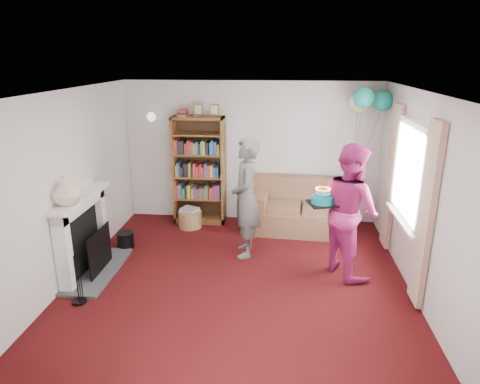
# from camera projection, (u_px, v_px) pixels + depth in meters

# --- Properties ---
(ground) EXTENTS (5.00, 5.00, 0.00)m
(ground) POSITION_uv_depth(u_px,v_px,m) (237.00, 286.00, 5.65)
(ground) COLOR #32070B
(ground) RESTS_ON ground
(wall_back) EXTENTS (4.50, 0.02, 2.50)m
(wall_back) POSITION_uv_depth(u_px,v_px,m) (251.00, 152.00, 7.65)
(wall_back) COLOR silver
(wall_back) RESTS_ON ground
(wall_left) EXTENTS (0.02, 5.00, 2.50)m
(wall_left) POSITION_uv_depth(u_px,v_px,m) (62.00, 191.00, 5.47)
(wall_left) COLOR silver
(wall_left) RESTS_ON ground
(wall_right) EXTENTS (0.02, 5.00, 2.50)m
(wall_right) POSITION_uv_depth(u_px,v_px,m) (426.00, 202.00, 5.06)
(wall_right) COLOR silver
(wall_right) RESTS_ON ground
(ceiling) EXTENTS (4.50, 5.00, 0.01)m
(ceiling) POSITION_uv_depth(u_px,v_px,m) (237.00, 92.00, 4.88)
(ceiling) COLOR white
(ceiling) RESTS_ON wall_back
(fireplace) EXTENTS (0.55, 1.80, 1.12)m
(fireplace) POSITION_uv_depth(u_px,v_px,m) (87.00, 238.00, 5.86)
(fireplace) COLOR #3F3F42
(fireplace) RESTS_ON ground
(window_bay) EXTENTS (0.14, 2.02, 2.20)m
(window_bay) POSITION_uv_depth(u_px,v_px,m) (407.00, 190.00, 5.65)
(window_bay) COLOR white
(window_bay) RESTS_ON ground
(wall_sconce) EXTENTS (0.16, 0.23, 0.16)m
(wall_sconce) POSITION_uv_depth(u_px,v_px,m) (151.00, 117.00, 7.47)
(wall_sconce) COLOR gold
(wall_sconce) RESTS_ON ground
(bookcase) EXTENTS (0.90, 0.42, 2.12)m
(bookcase) POSITION_uv_depth(u_px,v_px,m) (199.00, 171.00, 7.63)
(bookcase) COLOR #472B14
(bookcase) RESTS_ON ground
(sofa) EXTENTS (1.67, 0.89, 0.89)m
(sofa) POSITION_uv_depth(u_px,v_px,m) (301.00, 211.00, 7.43)
(sofa) COLOR brown
(sofa) RESTS_ON ground
(wicker_basket) EXTENTS (0.40, 0.40, 0.36)m
(wicker_basket) POSITION_uv_depth(u_px,v_px,m) (190.00, 218.00, 7.54)
(wicker_basket) COLOR #A27B4C
(wicker_basket) RESTS_ON ground
(person_striped) EXTENTS (0.49, 0.70, 1.80)m
(person_striped) POSITION_uv_depth(u_px,v_px,m) (246.00, 198.00, 6.29)
(person_striped) COLOR black
(person_striped) RESTS_ON ground
(person_magenta) EXTENTS (1.04, 1.11, 1.83)m
(person_magenta) POSITION_uv_depth(u_px,v_px,m) (350.00, 210.00, 5.76)
(person_magenta) COLOR #AA2264
(person_magenta) RESTS_ON ground
(birthday_cake) EXTENTS (0.35, 0.35, 0.22)m
(birthday_cake) POSITION_uv_depth(u_px,v_px,m) (322.00, 199.00, 5.65)
(birthday_cake) COLOR black
(birthday_cake) RESTS_ON ground
(balloons) EXTENTS (0.66, 0.71, 1.79)m
(balloons) POSITION_uv_depth(u_px,v_px,m) (368.00, 100.00, 6.82)
(balloons) COLOR #3F3F3F
(balloons) RESTS_ON ground
(mantel_vase) EXTENTS (0.37, 0.37, 0.37)m
(mantel_vase) POSITION_uv_depth(u_px,v_px,m) (66.00, 190.00, 5.30)
(mantel_vase) COLOR beige
(mantel_vase) RESTS_ON fireplace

